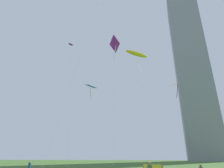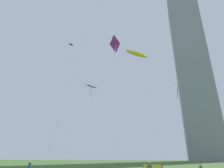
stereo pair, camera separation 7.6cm
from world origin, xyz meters
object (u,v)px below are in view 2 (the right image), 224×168
Objects in this scene: kite_flying_3 at (115,45)px; kite_flying_4 at (71,47)px; distant_highrise_0 at (192,71)px; person_standing_3 at (29,167)px; kite_flying_0 at (137,54)px; kite_flying_1 at (177,84)px; kite_flying_5 at (91,87)px.

kite_flying_3 is 0.84× the size of kite_flying_4.
kite_flying_3 is 0.23× the size of distant_highrise_0.
distant_highrise_0 is (50.88, 90.11, 53.52)m from person_standing_3.
kite_flying_0 is 18.35m from kite_flying_1.
kite_flying_5 is 0.21× the size of distant_highrise_0.
kite_flying_5 reaches higher than person_standing_3.
kite_flying_0 is 8.86m from kite_flying_3.
person_standing_3 is at bearing -143.73° from kite_flying_1.
kite_flying_1 is 28.11m from kite_flying_4.
kite_flying_3 reaches higher than person_standing_3.
kite_flying_1 is 84.92m from distant_highrise_0.
person_standing_3 is at bearing -145.82° from kite_flying_3.
kite_flying_1 is 0.84× the size of kite_flying_5.
kite_flying_3 is 14.80m from kite_flying_4.
distant_highrise_0 is at bearing 64.16° from kite_flying_3.
kite_flying_1 is at bearing 59.83° from kite_flying_0.
distant_highrise_0 is at bearing 55.49° from kite_flying_4.
kite_flying_5 reaches higher than kite_flying_0.
person_standing_3 is 34.96m from kite_flying_1.
kite_flying_1 reaches higher than kite_flying_0.
kite_flying_1 is at bearing -116.63° from person_standing_3.
kite_flying_4 is at bearing -113.92° from distant_highrise_0.
distant_highrise_0 is at bearing -92.35° from person_standing_3.
kite_flying_4 is at bearing -171.31° from kite_flying_1.
kite_flying_0 is 0.75× the size of kite_flying_3.
distant_highrise_0 is at bearing 51.84° from kite_flying_5.
kite_flying_0 is at bearing -59.90° from kite_flying_5.
kite_flying_0 reaches higher than person_standing_3.
person_standing_3 is 0.06× the size of kite_flying_3.
kite_flying_0 is (15.13, 2.01, 17.35)m from person_standing_3.
kite_flying_4 reaches higher than kite_flying_5.
kite_flying_3 is at bearing -142.15° from kite_flying_1.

